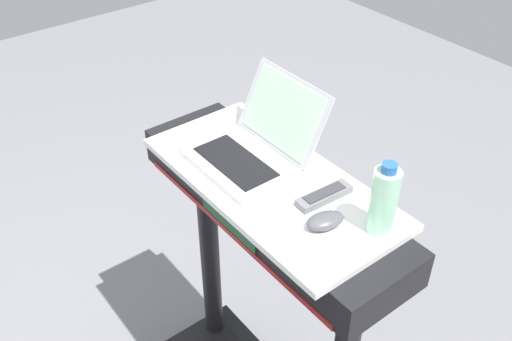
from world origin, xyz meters
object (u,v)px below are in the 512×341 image
object	(u,v)px
laptop	(254,146)
tv_remote	(324,196)
computer_mouse	(325,221)
water_bottle	(384,201)

from	to	relation	value
laptop	tv_remote	size ratio (longest dim) A/B	1.90
computer_mouse	tv_remote	distance (m)	0.10
water_bottle	computer_mouse	bearing A→B (deg)	-133.37
laptop	computer_mouse	distance (m)	0.33
water_bottle	laptop	bearing A→B (deg)	-171.86
water_bottle	tv_remote	world-z (taller)	water_bottle
laptop	tv_remote	distance (m)	0.26
tv_remote	laptop	bearing A→B (deg)	-172.37
computer_mouse	water_bottle	xyz separation A→B (m)	(0.09, 0.10, 0.07)
laptop	tv_remote	xyz separation A→B (m)	(0.25, 0.03, -0.03)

